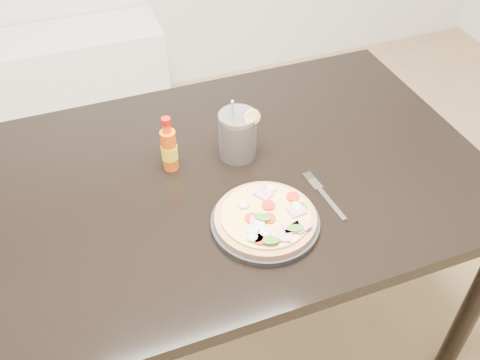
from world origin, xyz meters
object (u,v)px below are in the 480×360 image
object	(u,v)px
pizza	(266,217)
fork	(323,194)
cola_cup	(238,136)
dining_table	(225,196)
plate	(265,223)
hot_sauce_bottle	(169,149)
media_console	(23,89)

from	to	relation	value
pizza	fork	bearing A→B (deg)	14.78
pizza	fork	distance (m)	0.18
pizza	cola_cup	xyz separation A→B (m)	(0.03, 0.27, 0.04)
dining_table	plate	world-z (taller)	plate
fork	cola_cup	bearing A→B (deg)	118.96
plate	hot_sauce_bottle	xyz separation A→B (m)	(-0.16, 0.28, 0.06)
fork	media_console	size ratio (longest dim) A/B	0.13
pizza	hot_sauce_bottle	distance (m)	0.33
dining_table	pizza	world-z (taller)	pizza
dining_table	hot_sauce_bottle	xyz separation A→B (m)	(-0.12, 0.07, 0.15)
plate	cola_cup	size ratio (longest dim) A/B	1.36
plate	media_console	xyz separation A→B (m)	(-0.58, 1.67, -0.51)
plate	media_console	world-z (taller)	plate
cola_cup	media_console	distance (m)	1.63
dining_table	media_console	world-z (taller)	dining_table
plate	fork	distance (m)	0.18
dining_table	plate	distance (m)	0.23
pizza	media_console	distance (m)	1.85
hot_sauce_bottle	media_console	xyz separation A→B (m)	(-0.42, 1.39, -0.56)
cola_cup	media_console	xyz separation A→B (m)	(-0.61, 1.40, -0.56)
pizza	hot_sauce_bottle	bearing A→B (deg)	118.85
plate	hot_sauce_bottle	size ratio (longest dim) A/B	1.61
pizza	hot_sauce_bottle	world-z (taller)	hot_sauce_bottle
plate	cola_cup	world-z (taller)	cola_cup
pizza	hot_sauce_bottle	size ratio (longest dim) A/B	1.50
fork	dining_table	bearing A→B (deg)	137.76
dining_table	hot_sauce_bottle	bearing A→B (deg)	149.37
cola_cup	fork	world-z (taller)	cola_cup
dining_table	media_console	bearing A→B (deg)	110.54
hot_sauce_bottle	media_console	distance (m)	1.56
hot_sauce_bottle	cola_cup	world-z (taller)	cola_cup
plate	fork	size ratio (longest dim) A/B	1.38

